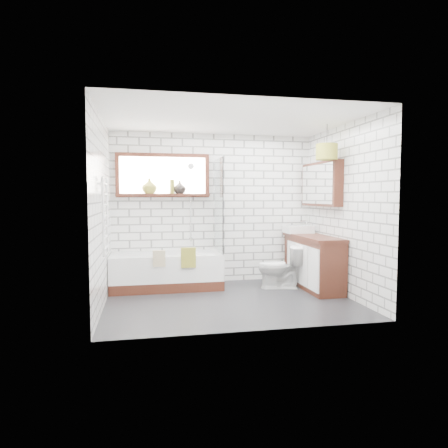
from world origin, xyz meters
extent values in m
cube|color=black|center=(0.00, 0.00, -0.01)|extent=(3.40, 2.60, 0.01)
cube|color=white|center=(0.00, 0.00, 2.50)|extent=(3.40, 2.60, 0.01)
cube|color=white|center=(0.00, 1.30, 1.25)|extent=(3.40, 0.01, 2.50)
cube|color=white|center=(0.00, -1.30, 1.25)|extent=(3.40, 0.01, 2.50)
cube|color=white|center=(-1.70, 0.00, 1.25)|extent=(0.01, 2.60, 2.50)
cube|color=white|center=(1.70, 0.00, 1.25)|extent=(0.01, 2.60, 2.50)
cube|color=#36160F|center=(-0.85, 1.26, 1.80)|extent=(1.52, 0.16, 0.68)
cube|color=white|center=(-1.66, 0.00, 1.20)|extent=(0.06, 0.52, 1.00)
cube|color=#36160F|center=(1.62, 0.60, 1.65)|extent=(0.16, 1.20, 0.70)
cylinder|color=silver|center=(-0.40, 1.26, 1.35)|extent=(0.02, 0.02, 1.30)
cube|color=white|center=(-0.83, 0.92, 0.28)|extent=(1.72, 0.76, 0.56)
cube|color=white|center=(0.01, 0.92, 1.31)|extent=(0.02, 0.72, 1.50)
cube|color=olive|center=(-0.52, 0.54, 0.54)|extent=(0.22, 0.06, 0.30)
cube|color=tan|center=(-0.96, 0.54, 0.54)|extent=(0.19, 0.05, 0.24)
cube|color=#36160F|center=(1.46, 0.51, 0.42)|extent=(0.47, 1.46, 0.83)
cube|color=white|center=(1.40, 1.01, 0.90)|extent=(0.44, 0.39, 0.13)
cylinder|color=silver|center=(1.56, 1.01, 0.96)|extent=(0.03, 0.03, 0.15)
imported|color=white|center=(0.93, 0.58, 0.34)|extent=(0.51, 0.73, 0.68)
imported|color=olive|center=(-1.07, 1.23, 1.60)|extent=(0.27, 0.27, 0.25)
imported|color=black|center=(-0.58, 1.23, 1.59)|extent=(0.27, 0.27, 0.21)
cylinder|color=olive|center=(-0.71, 1.23, 1.59)|extent=(0.10, 0.10, 0.23)
cylinder|color=olive|center=(1.45, 0.06, 2.10)|extent=(0.31, 0.31, 0.23)
camera|label=1|loc=(-1.16, -5.38, 1.45)|focal=32.00mm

